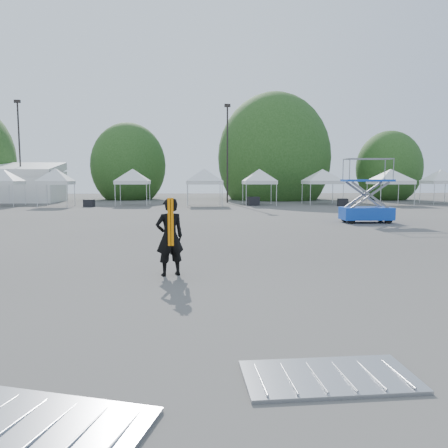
{
  "coord_description": "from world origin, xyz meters",
  "views": [
    {
      "loc": [
        -0.35,
        -12.07,
        2.47
      ],
      "look_at": [
        0.41,
        -0.92,
        1.3
      ],
      "focal_mm": 35.0,
      "sensor_mm": 36.0,
      "label": 1
    }
  ],
  "objects": [
    {
      "name": "tree_mid_e",
      "position": [
        9.0,
        39.0,
        4.84
      ],
      "size": [
        5.12,
        5.12,
        7.79
      ],
      "color": "#382314",
      "rests_on": "ground"
    },
    {
      "name": "tent_d",
      "position": [
        -5.95,
        28.49,
        3.06
      ],
      "size": [
        4.2,
        4.2,
        3.88
      ],
      "color": "silver",
      "rests_on": "ground"
    },
    {
      "name": "man",
      "position": [
        -0.98,
        -1.04,
        1.0
      ],
      "size": [
        0.85,
        0.7,
        1.99
      ],
      "rotation": [
        0.0,
        0.0,
        3.5
      ],
      "color": "black",
      "rests_on": "ground"
    },
    {
      "name": "tent_h",
      "position": [
        17.89,
        27.55,
        3.06
      ],
      "size": [
        4.72,
        4.72,
        3.88
      ],
      "color": "silver",
      "rests_on": "ground"
    },
    {
      "name": "tent_e",
      "position": [
        0.57,
        27.38,
        3.06
      ],
      "size": [
        4.56,
        4.56,
        3.88
      ],
      "color": "silver",
      "rests_on": "ground"
    },
    {
      "name": "scissor_lift",
      "position": [
        9.25,
        11.63,
        1.79
      ],
      "size": [
        2.79,
        1.46,
        3.55
      ],
      "rotation": [
        0.0,
        0.0,
        -0.03
      ],
      "color": "#0D28B4",
      "rests_on": "ground"
    },
    {
      "name": "light_pole_east",
      "position": [
        3.0,
        32.0,
        5.52
      ],
      "size": [
        0.6,
        0.25,
        9.8
      ],
      "color": "black",
      "rests_on": "ground"
    },
    {
      "name": "tent_extra_8",
      "position": [
        23.48,
        28.86,
        3.06
      ],
      "size": [
        3.93,
        3.93,
        3.88
      ],
      "color": "silver",
      "rests_on": "ground"
    },
    {
      "name": "crate_west",
      "position": [
        -9.48,
        26.5,
        0.32
      ],
      "size": [
        0.93,
        0.78,
        0.65
      ],
      "primitive_type": "cube",
      "rotation": [
        0.0,
        0.0,
        -0.17
      ],
      "color": "black",
      "rests_on": "ground"
    },
    {
      "name": "tree_mid_w",
      "position": [
        -8.0,
        40.0,
        3.93
      ],
      "size": [
        4.16,
        4.16,
        6.33
      ],
      "color": "#382314",
      "rests_on": "ground"
    },
    {
      "name": "barrier_mid",
      "position": [
        1.3,
        -6.99,
        0.03
      ],
      "size": [
        2.15,
        1.12,
        0.07
      ],
      "rotation": [
        0.0,
        0.0,
        0.03
      ],
      "color": "#9A9DA2",
      "rests_on": "ground"
    },
    {
      "name": "light_pole_west",
      "position": [
        -18.0,
        34.0,
        5.77
      ],
      "size": [
        0.6,
        0.25,
        10.3
      ],
      "color": "black",
      "rests_on": "ground"
    },
    {
      "name": "tent_g",
      "position": [
        11.84,
        28.9,
        3.06
      ],
      "size": [
        4.64,
        4.64,
        3.88
      ],
      "color": "silver",
      "rests_on": "ground"
    },
    {
      "name": "crate_east",
      "position": [
        12.88,
        26.0,
        0.33
      ],
      "size": [
        0.94,
        0.78,
        0.67
      ],
      "primitive_type": "cube",
      "rotation": [
        0.0,
        0.0,
        -0.14
      ],
      "color": "black",
      "rests_on": "ground"
    },
    {
      "name": "ground",
      "position": [
        0.0,
        0.0,
        0.0
      ],
      "size": [
        120.0,
        120.0,
        0.0
      ],
      "primitive_type": "plane",
      "color": "#474442",
      "rests_on": "ground"
    },
    {
      "name": "tree_far_e",
      "position": [
        22.0,
        37.0,
        3.63
      ],
      "size": [
        3.84,
        3.84,
        5.84
      ],
      "color": "#382314",
      "rests_on": "ground"
    },
    {
      "name": "tent_c",
      "position": [
        -12.37,
        27.01,
        3.06
      ],
      "size": [
        3.78,
        3.78,
        3.88
      ],
      "color": "silver",
      "rests_on": "ground"
    },
    {
      "name": "tent_b",
      "position": [
        -17.34,
        28.2,
        3.06
      ],
      "size": [
        4.08,
        4.08,
        3.88
      ],
      "color": "silver",
      "rests_on": "ground"
    },
    {
      "name": "crate_mid",
      "position": [
        4.99,
        27.3,
        0.4
      ],
      "size": [
        1.18,
        1.01,
        0.8
      ],
      "primitive_type": "cube",
      "rotation": [
        0.0,
        0.0,
        0.23
      ],
      "color": "black",
      "rests_on": "ground"
    },
    {
      "name": "barrier_left",
      "position": [
        -1.94,
        -7.83,
        0.04
      ],
      "size": [
        2.5,
        1.76,
        0.07
      ],
      "rotation": [
        0.0,
        0.0,
        -0.31
      ],
      "color": "#9A9DA2",
      "rests_on": "ground"
    },
    {
      "name": "tent_f",
      "position": [
        5.66,
        28.13,
        3.06
      ],
      "size": [
        4.16,
        4.16,
        3.88
      ],
      "color": "silver",
      "rests_on": "ground"
    }
  ]
}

